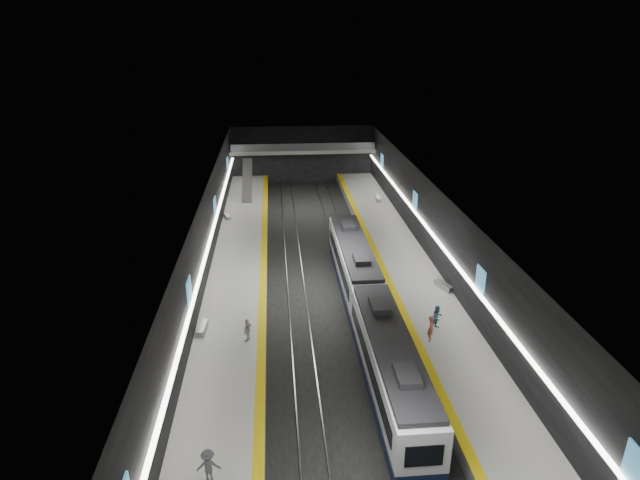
{
  "coord_description": "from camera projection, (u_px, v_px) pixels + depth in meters",
  "views": [
    {
      "loc": [
        -4.05,
        -40.12,
        21.05
      ],
      "look_at": [
        0.05,
        6.57,
        2.2
      ],
      "focal_mm": 30.0,
      "sensor_mm": 36.0,
      "label": 1
    }
  ],
  "objects": [
    {
      "name": "ground",
      "position": [
        326.0,
        293.0,
        45.26
      ],
      "size": [
        70.0,
        70.0,
        0.0
      ],
      "primitive_type": "plane",
      "color": "black",
      "rests_on": "ground"
    },
    {
      "name": "platform_right",
      "position": [
        413.0,
        284.0,
        45.69
      ],
      "size": [
        5.0,
        70.0,
        1.0
      ],
      "primitive_type": "cube",
      "color": "slate",
      "rests_on": "ground"
    },
    {
      "name": "bench_right_far",
      "position": [
        378.0,
        199.0,
        65.7
      ],
      "size": [
        0.71,
        1.97,
        0.47
      ],
      "primitive_type": "cube",
      "rotation": [
        0.0,
        0.0,
        -0.09
      ],
      "color": "#99999E",
      "rests_on": "platform_right"
    },
    {
      "name": "cove_light_left",
      "position": [
        206.0,
        256.0,
        43.05
      ],
      "size": [
        0.25,
        68.6,
        0.12
      ],
      "primitive_type": "cube",
      "color": "white",
      "rests_on": "wall_left"
    },
    {
      "name": "tactile_strip_left",
      "position": [
        263.0,
        285.0,
        44.45
      ],
      "size": [
        0.6,
        70.0,
        0.02
      ],
      "primitive_type": "cube",
      "color": "yellow",
      "rests_on": "platform_left"
    },
    {
      "name": "train",
      "position": [
        369.0,
        304.0,
        38.9
      ],
      "size": [
        2.69,
        30.04,
        3.6
      ],
      "color": "#0F1838",
      "rests_on": "ground"
    },
    {
      "name": "passenger_right_b",
      "position": [
        437.0,
        317.0,
        37.72
      ],
      "size": [
        1.09,
        1.02,
        1.79
      ],
      "primitive_type": "imported",
      "rotation": [
        0.0,
        0.0,
        0.53
      ],
      "color": "teal",
      "rests_on": "platform_right"
    },
    {
      "name": "ad_posters",
      "position": [
        325.0,
        239.0,
        44.51
      ],
      "size": [
        19.94,
        53.5,
        2.2
      ],
      "color": "#449ECD",
      "rests_on": "wall_left"
    },
    {
      "name": "bench_right_near",
      "position": [
        444.0,
        286.0,
        43.76
      ],
      "size": [
        1.22,
        1.97,
        0.47
      ],
      "primitive_type": "cube",
      "rotation": [
        0.0,
        0.0,
        0.39
      ],
      "color": "#99999E",
      "rests_on": "platform_right"
    },
    {
      "name": "passenger_left_a",
      "position": [
        247.0,
        330.0,
        36.28
      ],
      "size": [
        0.77,
        1.06,
        1.67
      ],
      "primitive_type": "imported",
      "rotation": [
        0.0,
        0.0,
        -1.99
      ],
      "color": "beige",
      "rests_on": "platform_left"
    },
    {
      "name": "escalator",
      "position": [
        247.0,
        180.0,
        67.6
      ],
      "size": [
        1.2,
        7.5,
        3.92
      ],
      "primitive_type": "cube",
      "rotation": [
        0.44,
        0.0,
        0.0
      ],
      "color": "#99999E",
      "rests_on": "platform_left"
    },
    {
      "name": "cove_light_right",
      "position": [
        443.0,
        248.0,
        44.64
      ],
      "size": [
        0.25,
        68.6,
        0.12
      ],
      "primitive_type": "cube",
      "color": "white",
      "rests_on": "wall_right"
    },
    {
      "name": "wall_back",
      "position": [
        302.0,
        154.0,
        76.12
      ],
      "size": [
        20.0,
        0.04,
        8.0
      ],
      "primitive_type": "cube",
      "color": "black",
      "rests_on": "ground"
    },
    {
      "name": "bench_left_near",
      "position": [
        202.0,
        328.0,
        37.65
      ],
      "size": [
        0.67,
        1.88,
        0.45
      ],
      "primitive_type": "cube",
      "rotation": [
        0.0,
        0.0,
        -0.09
      ],
      "color": "#99999E",
      "rests_on": "platform_left"
    },
    {
      "name": "tile_surface_left",
      "position": [
        236.0,
        286.0,
        44.28
      ],
      "size": [
        5.0,
        70.0,
        0.02
      ],
      "primitive_type": "cube",
      "color": "#ABABA6",
      "rests_on": "platform_left"
    },
    {
      "name": "ceiling",
      "position": [
        327.0,
        203.0,
        42.28
      ],
      "size": [
        20.0,
        70.0,
        0.04
      ],
      "primitive_type": "cube",
      "rotation": [
        3.14,
        0.0,
        0.0
      ],
      "color": "beige",
      "rests_on": "wall_left"
    },
    {
      "name": "wall_left",
      "position": [
        203.0,
        254.0,
        42.96
      ],
      "size": [
        0.04,
        70.0,
        8.0
      ],
      "primitive_type": "cube",
      "color": "black",
      "rests_on": "ground"
    },
    {
      "name": "mezzanine_bridge",
      "position": [
        303.0,
        150.0,
        73.82
      ],
      "size": [
        20.0,
        3.0,
        1.5
      ],
      "color": "gray",
      "rests_on": "wall_left"
    },
    {
      "name": "bench_left_far",
      "position": [
        227.0,
        216.0,
        59.8
      ],
      "size": [
        0.93,
        1.73,
        0.41
      ],
      "primitive_type": "cube",
      "rotation": [
        0.0,
        0.0,
        0.3
      ],
      "color": "#99999E",
      "rests_on": "platform_left"
    },
    {
      "name": "tactile_strip_right",
      "position": [
        388.0,
        280.0,
        45.31
      ],
      "size": [
        0.6,
        70.0,
        0.02
      ],
      "primitive_type": "cube",
      "color": "yellow",
      "rests_on": "platform_right"
    },
    {
      "name": "rails",
      "position": [
        326.0,
        292.0,
        45.24
      ],
      "size": [
        6.52,
        70.0,
        0.12
      ],
      "color": "gray",
      "rests_on": "ground"
    },
    {
      "name": "platform_left",
      "position": [
        237.0,
        291.0,
        44.47
      ],
      "size": [
        5.0,
        70.0,
        1.0
      ],
      "primitive_type": "cube",
      "color": "slate",
      "rests_on": "ground"
    },
    {
      "name": "tile_surface_right",
      "position": [
        414.0,
        279.0,
        45.49
      ],
      "size": [
        5.0,
        70.0,
        0.02
      ],
      "primitive_type": "cube",
      "color": "#ABABA6",
      "rests_on": "platform_right"
    },
    {
      "name": "wall_right",
      "position": [
        445.0,
        245.0,
        44.58
      ],
      "size": [
        0.04,
        70.0,
        8.0
      ],
      "primitive_type": "cube",
      "color": "black",
      "rests_on": "ground"
    },
    {
      "name": "passenger_left_b",
      "position": [
        208.0,
        466.0,
        25.03
      ],
      "size": [
        1.14,
        0.67,
        1.75
      ],
      "primitive_type": "imported",
      "rotation": [
        0.0,
        0.0,
        3.16
      ],
      "color": "#45454D",
      "rests_on": "platform_left"
    },
    {
      "name": "passenger_right_a",
      "position": [
        431.0,
        328.0,
        36.31
      ],
      "size": [
        0.65,
        0.78,
        1.84
      ],
      "primitive_type": "imported",
      "rotation": [
        0.0,
        0.0,
        1.22
      ],
      "color": "#B76144",
      "rests_on": "platform_right"
    }
  ]
}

